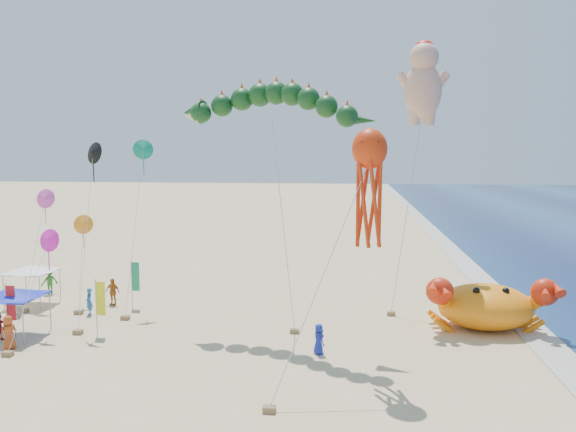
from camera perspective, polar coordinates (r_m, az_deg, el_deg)
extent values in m
plane|color=#D1B784|center=(31.60, 3.25, -12.25)|extent=(320.00, 320.00, 0.00)
plane|color=silver|center=(33.17, 24.91, -11.92)|extent=(320.00, 320.00, 0.00)
ellipsoid|color=orange|center=(34.74, 19.40, -8.66)|extent=(5.73, 4.86, 2.58)
sphere|color=red|center=(32.90, 14.94, -7.29)|extent=(1.53, 1.53, 1.53)
sphere|color=black|center=(33.44, 18.45, -7.18)|extent=(0.40, 0.40, 0.40)
sphere|color=red|center=(34.22, 24.64, -7.13)|extent=(1.53, 1.53, 1.53)
sphere|color=black|center=(33.81, 21.17, -7.14)|extent=(0.40, 0.40, 0.40)
cone|color=#0F3915|center=(32.84, -10.80, 10.60)|extent=(1.55, 1.14, 1.26)
cylinder|color=#B2B2B2|center=(31.40, -0.48, -1.02)|extent=(1.41, 0.78, 11.80)
cube|color=olive|center=(32.28, 0.67, -11.60)|extent=(0.50, 0.35, 0.25)
ellipsoid|color=#E4A58B|center=(37.56, 13.53, 12.26)|extent=(2.39, 1.97, 3.51)
sphere|color=#E4A58B|center=(37.63, 13.65, 15.40)|extent=(1.84, 1.84, 1.84)
ellipsoid|color=red|center=(37.84, 13.66, 16.34)|extent=(1.19, 1.19, 0.83)
cylinder|color=#B2B2B2|center=(36.24, 11.98, 0.39)|extent=(1.91, 2.47, 12.51)
cube|color=olive|center=(36.17, 10.44, -9.72)|extent=(0.50, 0.35, 0.25)
ellipsoid|color=red|center=(25.44, 8.30, 6.77)|extent=(1.59, 1.43, 1.82)
cylinder|color=#B2B2B2|center=(23.68, 3.54, -6.15)|extent=(3.91, 4.75, 9.63)
cube|color=olive|center=(23.21, -1.92, -19.04)|extent=(0.50, 0.35, 0.25)
cylinder|color=gray|center=(33.19, -25.30, -9.96)|extent=(0.06, 0.06, 2.20)
cylinder|color=gray|center=(36.76, -26.65, -8.47)|extent=(0.06, 0.06, 2.20)
cylinder|color=gray|center=(35.39, -23.00, -8.86)|extent=(0.06, 0.06, 2.20)
cube|color=#1626C2|center=(34.70, -26.10, -7.36)|extent=(2.90, 2.90, 0.08)
cone|color=#1626C2|center=(34.64, -26.12, -6.97)|extent=(3.19, 3.19, 0.45)
cylinder|color=gray|center=(41.20, -26.93, -6.93)|extent=(0.06, 0.06, 2.20)
cylinder|color=gray|center=(39.88, -23.89, -7.21)|extent=(0.06, 0.06, 2.20)
cylinder|color=gray|center=(43.26, -25.08, -6.23)|extent=(0.06, 0.06, 2.20)
cylinder|color=gray|center=(42.00, -22.14, -6.46)|extent=(0.06, 0.06, 2.20)
cube|color=white|center=(41.33, -24.58, -5.16)|extent=(2.76, 2.76, 0.08)
cone|color=white|center=(41.29, -24.60, -4.83)|extent=(3.04, 3.04, 0.45)
cylinder|color=gray|center=(33.26, -18.90, -8.76)|extent=(0.05, 0.05, 3.20)
cube|color=yellow|center=(33.02, -18.49, -7.96)|extent=(0.50, 0.04, 1.90)
cylinder|color=gray|center=(34.20, -26.69, -8.69)|extent=(0.05, 0.05, 3.20)
cube|color=red|center=(33.93, -26.33, -7.92)|extent=(0.50, 0.04, 1.90)
cylinder|color=gray|center=(38.32, -15.59, -6.66)|extent=(0.05, 0.05, 3.20)
cube|color=#18905D|center=(38.11, -15.22, -5.95)|extent=(0.50, 0.04, 1.90)
imported|color=#BB6C21|center=(39.55, -17.40, -7.35)|extent=(1.13, 0.66, 1.82)
imported|color=#1B599D|center=(37.65, -19.56, -8.20)|extent=(0.67, 0.74, 1.70)
imported|color=#A6441A|center=(32.82, -26.52, -10.57)|extent=(0.96, 1.05, 1.80)
imported|color=silver|center=(38.91, -25.81, -7.99)|extent=(1.06, 1.03, 1.73)
imported|color=#256C24|center=(44.21, -23.07, -6.10)|extent=(1.30, 1.37, 1.87)
imported|color=#1D2AAA|center=(28.99, 3.15, -12.37)|extent=(0.83, 0.91, 1.56)
cone|color=#FA1BC3|center=(33.98, -23.20, -2.28)|extent=(1.30, 0.51, 1.32)
cylinder|color=#B2B2B2|center=(33.07, -23.92, -7.16)|extent=(0.55, 3.04, 5.05)
cube|color=olive|center=(32.38, -24.70, -12.14)|extent=(0.50, 0.35, 0.25)
cone|color=#0C8E65|center=(37.83, -14.49, 6.60)|extent=(1.30, 0.51, 1.32)
cylinder|color=#B2B2B2|center=(36.66, -14.75, -1.48)|extent=(0.55, 3.04, 10.14)
cube|color=olive|center=(36.25, -15.02, -9.80)|extent=(0.50, 0.35, 0.25)
cone|color=black|center=(34.64, -19.21, 6.10)|extent=(1.30, 0.51, 1.32)
cylinder|color=#B2B2B2|center=(33.55, -19.63, -2.56)|extent=(0.55, 3.04, 9.89)
cube|color=olive|center=(33.25, -20.07, -11.46)|extent=(0.50, 0.35, 0.25)
cone|color=orange|center=(40.20, -20.11, -0.79)|extent=(1.30, 0.51, 1.32)
cylinder|color=#B2B2B2|center=(39.18, -20.63, -4.92)|extent=(0.55, 3.04, 5.12)
cube|color=olive|center=(38.35, -21.18, -9.13)|extent=(0.50, 0.35, 0.25)
cone|color=#E84DBE|center=(40.41, -23.48, 1.65)|extent=(1.30, 0.51, 1.32)
cylinder|color=#B2B2B2|center=(39.42, -24.04, -3.67)|extent=(0.55, 3.04, 6.90)
cube|color=olive|center=(38.77, -24.62, -9.11)|extent=(0.50, 0.35, 0.25)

